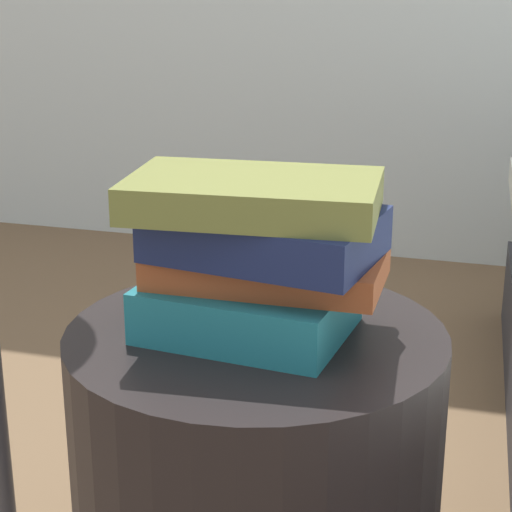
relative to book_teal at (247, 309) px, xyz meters
The scene contains 4 objects.
book_teal is the anchor object (origin of this frame).
book_rust 0.06m from the book_teal, 36.94° to the left, with size 0.28×0.15×0.04m, color #994723.
book_navy 0.10m from the book_teal, 21.89° to the left, with size 0.26×0.17×0.05m, color #19234C.
book_olive 0.14m from the book_teal, 42.22° to the right, with size 0.29×0.17×0.04m, color olive.
Camera 1 is at (0.28, -0.99, 0.99)m, focal length 64.32 mm.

